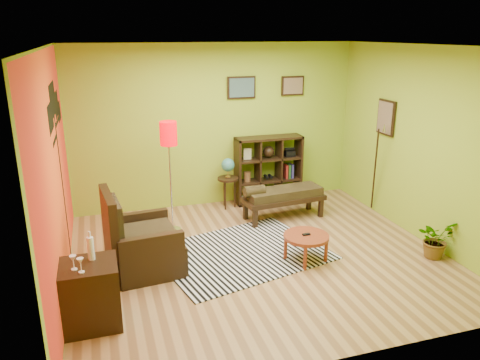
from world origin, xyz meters
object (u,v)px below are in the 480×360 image
object	(u,v)px
coffee_table	(306,239)
floor_lamp	(169,144)
potted_plant	(435,243)
side_cabinet	(90,294)
armchair	(139,247)
globe_table	(228,171)
cube_shelf	(269,169)
bench	(282,195)

from	to	relation	value
coffee_table	floor_lamp	xyz separation A→B (m)	(-1.55, 1.52, 1.07)
potted_plant	side_cabinet	bearing A→B (deg)	-177.08
armchair	floor_lamp	xyz separation A→B (m)	(0.61, 1.12, 1.06)
globe_table	potted_plant	distance (m)	3.48
coffee_table	cube_shelf	distance (m)	2.39
side_cabinet	cube_shelf	bearing A→B (deg)	43.89
floor_lamp	globe_table	world-z (taller)	floor_lamp
armchair	side_cabinet	size ratio (longest dim) A/B	1.08
cube_shelf	potted_plant	bearing A→B (deg)	-63.39
cube_shelf	globe_table	bearing A→B (deg)	-172.83
side_cabinet	cube_shelf	size ratio (longest dim) A/B	0.85
armchair	bench	xyz separation A→B (m)	(2.41, 1.11, 0.07)
side_cabinet	globe_table	distance (m)	3.72
floor_lamp	cube_shelf	bearing A→B (deg)	23.51
cube_shelf	armchair	bearing A→B (deg)	-142.15
floor_lamp	bench	xyz separation A→B (m)	(1.81, -0.02, -0.99)
globe_table	potted_plant	bearing A→B (deg)	-50.68
floor_lamp	potted_plant	distance (m)	4.00
side_cabinet	globe_table	xyz separation A→B (m)	(2.32, 2.90, 0.32)
coffee_table	side_cabinet	size ratio (longest dim) A/B	0.60
floor_lamp	side_cabinet	bearing A→B (deg)	-119.20
side_cabinet	cube_shelf	world-z (taller)	cube_shelf
side_cabinet	floor_lamp	bearing A→B (deg)	60.80
globe_table	bench	world-z (taller)	globe_table
coffee_table	side_cabinet	xyz separation A→B (m)	(-2.76, -0.65, 0.03)
armchair	bench	bearing A→B (deg)	24.60
armchair	bench	world-z (taller)	armchair
coffee_table	armchair	world-z (taller)	armchair
floor_lamp	coffee_table	bearing A→B (deg)	-44.35
coffee_table	potted_plant	bearing A→B (deg)	-13.67
side_cabinet	floor_lamp	xyz separation A→B (m)	(1.21, 2.17, 1.04)
armchair	potted_plant	xyz separation A→B (m)	(3.90, -0.82, -0.12)
bench	side_cabinet	bearing A→B (deg)	-144.52
armchair	globe_table	distance (m)	2.54
side_cabinet	cube_shelf	distance (m)	4.33
side_cabinet	armchair	bearing A→B (deg)	59.97
floor_lamp	potted_plant	size ratio (longest dim) A/B	3.22
side_cabinet	cube_shelf	xyz separation A→B (m)	(3.11, 3.00, 0.25)
floor_lamp	globe_table	size ratio (longest dim) A/B	1.93
coffee_table	floor_lamp	size ratio (longest dim) A/B	0.35
side_cabinet	bench	distance (m)	3.71
coffee_table	cube_shelf	xyz separation A→B (m)	(0.35, 2.34, 0.28)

